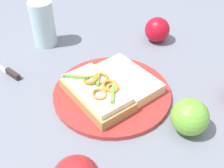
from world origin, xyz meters
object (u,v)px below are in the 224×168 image
sandwich (97,92)px  drinking_glass (43,24)px  plate (112,93)px  apple_2 (190,117)px  apple_0 (157,30)px  bread_slice_side (127,79)px  knife (9,72)px

sandwich → drinking_glass: bearing=-4.5°
plate → apple_2: bearing=96.4°
apple_0 → apple_2: apple_2 is taller
apple_2 → drinking_glass: size_ratio=0.58×
bread_slice_side → apple_2: apple_2 is taller
knife → bread_slice_side: bearing=-150.5°
plate → bread_slice_side: bread_slice_side is taller
apple_0 → apple_2: 0.34m
bread_slice_side → sandwich: bearing=88.8°
apple_0 → plate: bearing=12.4°
sandwich → bread_slice_side: sandwich is taller
apple_0 → apple_2: (0.24, 0.24, 0.00)m
sandwich → knife: sandwich is taller
knife → plate: bearing=-157.1°
drinking_glass → bread_slice_side: bearing=90.4°
sandwich → drinking_glass: (-0.08, -0.28, 0.03)m
plate → apple_0: bearing=-167.6°
apple_0 → knife: 0.42m
apple_0 → knife: size_ratio=0.57×
bread_slice_side → knife: 0.30m
bread_slice_side → apple_0: size_ratio=2.20×
sandwich → bread_slice_side: bearing=-89.8°
apple_2 → sandwich: bearing=-72.0°
drinking_glass → knife: bearing=15.8°
drinking_glass → apple_2: bearing=87.6°
bread_slice_side → plate: bearing=88.6°
apple_0 → sandwich: bearing=9.3°
bread_slice_side → knife: bread_slice_side is taller
bread_slice_side → apple_0: apple_0 is taller
sandwich → knife: bearing=28.2°
sandwich → knife: size_ratio=1.44×
knife → apple_2: bearing=-164.4°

